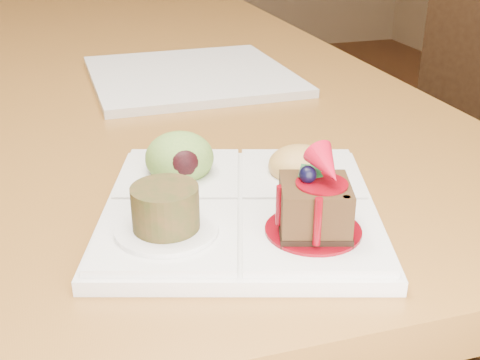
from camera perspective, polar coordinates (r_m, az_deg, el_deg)
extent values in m
cube|color=brown|center=(1.19, -17.55, 11.13)|extent=(1.00, 1.80, 0.04)
cylinder|color=brown|center=(2.14, -4.65, 7.69)|extent=(0.06, 0.06, 0.71)
cube|color=#301E10|center=(1.20, 18.58, -4.12)|extent=(0.53, 0.53, 0.04)
cylinder|color=#301E10|center=(1.52, 15.63, -7.11)|extent=(0.03, 0.03, 0.42)
cylinder|color=#301E10|center=(1.29, 6.12, -12.61)|extent=(0.03, 0.03, 0.42)
cube|color=silver|center=(0.51, 0.00, -2.95)|extent=(0.28, 0.28, 0.01)
cube|color=silver|center=(0.46, 6.92, -5.19)|extent=(0.13, 0.13, 0.01)
cube|color=silver|center=(0.46, -6.93, -5.19)|extent=(0.13, 0.13, 0.01)
cube|color=silver|center=(0.56, -5.68, 0.56)|extent=(0.13, 0.13, 0.01)
cube|color=silver|center=(0.56, 5.70, 0.55)|extent=(0.13, 0.13, 0.01)
cylinder|color=#68030C|center=(0.46, 6.95, -4.73)|extent=(0.07, 0.07, 0.00)
cube|color=black|center=(0.46, 6.96, -4.49)|extent=(0.07, 0.07, 0.01)
cube|color=#35200E|center=(0.45, 7.09, -2.26)|extent=(0.06, 0.06, 0.03)
cylinder|color=#68030C|center=(0.44, 7.21, -0.25)|extent=(0.04, 0.04, 0.00)
sphere|color=black|center=(0.44, 6.45, 0.53)|extent=(0.01, 0.01, 0.01)
cone|color=#AA0A20|center=(0.43, 8.23, 1.34)|extent=(0.03, 0.04, 0.03)
cube|color=#104018|center=(0.45, 7.02, 0.86)|extent=(0.01, 0.01, 0.01)
cube|color=#104018|center=(0.45, 6.22, 0.85)|extent=(0.01, 0.02, 0.01)
cylinder|color=#68030C|center=(0.42, 7.37, -3.95)|extent=(0.01, 0.01, 0.04)
cylinder|color=#68030C|center=(0.43, 9.93, -3.54)|extent=(0.01, 0.01, 0.03)
cylinder|color=#68030C|center=(0.44, 3.77, -2.41)|extent=(0.01, 0.01, 0.03)
cylinder|color=silver|center=(0.46, -6.97, -4.64)|extent=(0.08, 0.08, 0.00)
cylinder|color=#4C2E15|center=(0.45, -7.09, -2.59)|extent=(0.05, 0.05, 0.03)
cylinder|color=#41260D|center=(0.44, -7.16, -1.38)|extent=(0.04, 0.04, 0.00)
ellipsoid|color=olive|center=(0.55, -5.75, 2.12)|extent=(0.06, 0.06, 0.05)
ellipsoid|color=black|center=(0.53, -5.31, 1.49)|extent=(0.03, 0.02, 0.03)
ellipsoid|color=#B0883F|center=(0.55, 5.73, 1.38)|extent=(0.06, 0.06, 0.04)
cube|color=#C8630E|center=(0.56, 6.81, 1.96)|extent=(0.01, 0.01, 0.01)
cube|color=#467419|center=(0.56, 5.75, 2.51)|extent=(0.02, 0.02, 0.01)
cube|color=#C8630E|center=(0.56, 4.77, 2.22)|extent=(0.02, 0.02, 0.01)
cube|color=#467419|center=(0.55, 4.74, 1.82)|extent=(0.01, 0.01, 0.01)
cube|color=#C8630E|center=(0.54, 5.25, 1.61)|extent=(0.02, 0.02, 0.01)
cube|color=#467419|center=(0.54, 6.35, 1.31)|extent=(0.02, 0.02, 0.01)
cube|color=#C8630E|center=(0.55, 7.07, 1.61)|extent=(0.02, 0.02, 0.01)
cube|color=silver|center=(0.91, -4.69, 9.84)|extent=(0.29, 0.29, 0.01)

